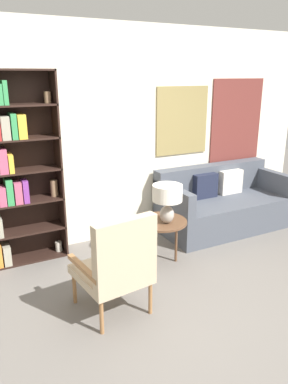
{
  "coord_description": "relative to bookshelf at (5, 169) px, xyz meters",
  "views": [
    {
      "loc": [
        -1.7,
        -2.34,
        2.1
      ],
      "look_at": [
        0.06,
        1.03,
        0.9
      ],
      "focal_mm": 35.0,
      "sensor_mm": 36.0,
      "label": 1
    }
  ],
  "objects": [
    {
      "name": "ground_plane",
      "position": [
        1.22,
        -1.84,
        -1.12
      ],
      "size": [
        14.0,
        14.0,
        0.0
      ],
      "primitive_type": "plane",
      "color": "#66605B"
    },
    {
      "name": "wall_back",
      "position": [
        1.28,
        0.19,
        0.24
      ],
      "size": [
        6.4,
        0.08,
        2.7
      ],
      "color": "silver",
      "rests_on": "ground_plane"
    },
    {
      "name": "bookshelf",
      "position": [
        0.0,
        0.0,
        0.0
      ],
      "size": [
        0.97,
        0.3,
        2.15
      ],
      "color": "black",
      "rests_on": "ground_plane"
    },
    {
      "name": "armchair",
      "position": [
        0.67,
        -1.49,
        -0.59
      ],
      "size": [
        0.65,
        0.69,
        0.98
      ],
      "color": "olive",
      "rests_on": "ground_plane"
    },
    {
      "name": "couch",
      "position": [
        2.81,
        -0.26,
        -0.79
      ],
      "size": [
        1.84,
        0.86,
        0.86
      ],
      "color": "#474C56",
      "rests_on": "ground_plane"
    },
    {
      "name": "side_table",
      "position": [
        1.52,
        -0.77,
        -0.65
      ],
      "size": [
        0.59,
        0.59,
        0.51
      ],
      "color": "brown",
      "rests_on": "ground_plane"
    },
    {
      "name": "table_lamp",
      "position": [
        1.54,
        -0.85,
        -0.31
      ],
      "size": [
        0.33,
        0.33,
        0.44
      ],
      "color": "#A59E93",
      "rests_on": "side_table"
    }
  ]
}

